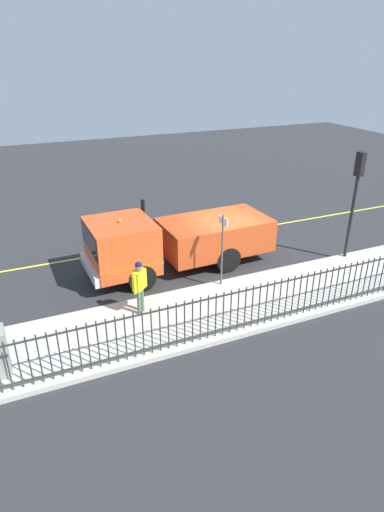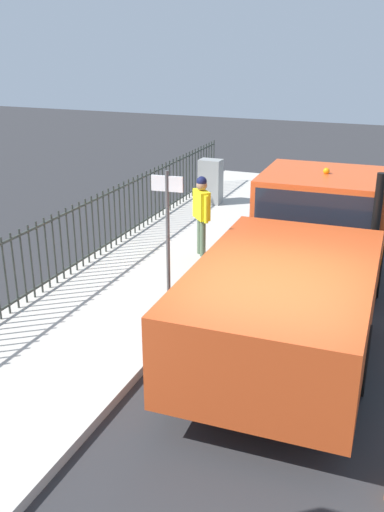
{
  "view_description": "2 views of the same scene",
  "coord_description": "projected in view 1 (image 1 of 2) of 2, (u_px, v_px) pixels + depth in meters",
  "views": [
    {
      "loc": [
        13.29,
        -7.3,
        7.32
      ],
      "look_at": [
        1.98,
        -2.37,
        1.44
      ],
      "focal_mm": 30.22,
      "sensor_mm": 36.0,
      "label": 1
    },
    {
      "loc": [
        -1.59,
        6.4,
        4.47
      ],
      "look_at": [
        1.91,
        -2.3,
        0.89
      ],
      "focal_mm": 39.91,
      "sensor_mm": 36.0,
      "label": 2
    }
  ],
  "objects": [
    {
      "name": "ground_plane",
      "position": [
        227.0,
        259.0,
        16.78
      ],
      "size": [
        54.73,
        54.73,
        0.0
      ],
      "primitive_type": "plane",
      "color": "#2B2B2D",
      "rests_on": "ground"
    },
    {
      "name": "traffic_light_near",
      "position": [
        357.0,
        185.0,
        15.48
      ],
      "size": [
        0.31,
        0.22,
        4.01
      ],
      "rotation": [
        0.0,
        0.0,
        3.19
      ],
      "color": "black",
      "rests_on": "sidewalk_slab"
    },
    {
      "name": "work_truck",
      "position": [
        168.0,
        240.0,
        15.45
      ],
      "size": [
        2.51,
        6.94,
        2.49
      ],
      "rotation": [
        0.0,
        0.0,
        3.17
      ],
      "color": "#D84C1E",
      "rests_on": "ground"
    },
    {
      "name": "street_sign",
      "position": [
        222.0,
        242.0,
        14.03
      ],
      "size": [
        0.5,
        0.08,
        2.49
      ],
      "color": "#4C4C4C",
      "rests_on": "sidewalk_slab"
    },
    {
      "name": "worker_standing",
      "position": [
        139.0,
        282.0,
        12.66
      ],
      "size": [
        0.48,
        0.5,
        1.71
      ],
      "rotation": [
        0.0,
        0.0,
        2.3
      ],
      "color": "yellow",
      "rests_on": "sidewalk_slab"
    },
    {
      "name": "iron_fence",
      "position": [
        299.0,
        294.0,
        12.71
      ],
      "size": [
        0.04,
        21.18,
        1.36
      ],
      "color": "#2D332D",
      "rests_on": "sidewalk_slab"
    },
    {
      "name": "traffic_cone",
      "position": [
        234.0,
        229.0,
        18.73
      ],
      "size": [
        0.47,
        0.47,
        0.68
      ],
      "primitive_type": "cone",
      "color": "orange",
      "rests_on": "ground"
    },
    {
      "name": "sidewalk_slab",
      "position": [
        273.0,
        296.0,
        14.11
      ],
      "size": [
        3.06,
        24.88,
        0.14
      ],
      "primitive_type": "cube",
      "color": "#B7B2A8",
      "rests_on": "ground"
    },
    {
      "name": "lane_marking",
      "position": [
        202.0,
        237.0,
        18.73
      ],
      "size": [
        0.12,
        22.39,
        0.01
      ],
      "primitive_type": "cube",
      "color": "yellow",
      "rests_on": "ground"
    }
  ]
}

